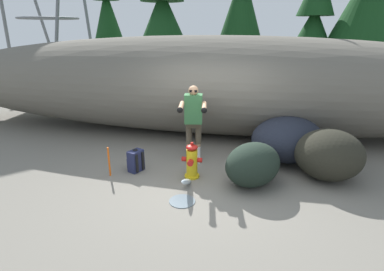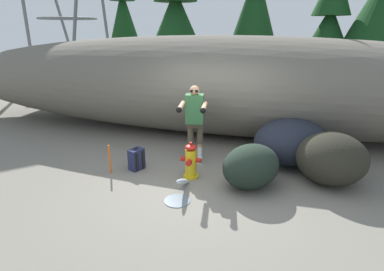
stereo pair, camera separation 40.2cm
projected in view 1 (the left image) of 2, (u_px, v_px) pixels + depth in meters
name	position (u px, v px, depth m)	size (l,w,h in m)	color
ground_plane	(199.00, 183.00, 5.80)	(56.00, 56.00, 0.04)	slate
dirt_embankment	(217.00, 85.00, 8.27)	(17.40, 3.20, 2.58)	#666056
fire_hydrant	(192.00, 161.00, 5.89)	(0.40, 0.34, 0.72)	gold
hydrant_water_jet	(186.00, 186.00, 5.38)	(0.44, 1.01, 0.48)	silver
utility_worker	(193.00, 115.00, 6.30)	(0.61, 1.01, 1.68)	beige
spare_backpack	(136.00, 161.00, 6.19)	(0.35, 0.36, 0.47)	#23284C
boulder_large	(287.00, 139.00, 6.66)	(1.68, 1.44, 0.95)	#1C202B
boulder_mid	(329.00, 155.00, 5.81)	(1.19, 1.27, 0.97)	#27261E
boulder_small	(253.00, 165.00, 5.58)	(1.10, 0.84, 0.81)	black
pine_tree_far_left	(107.00, 11.00, 14.40)	(1.86, 1.86, 6.63)	#47331E
pine_tree_left	(163.00, 13.00, 11.97)	(2.62, 2.62, 6.11)	#47331E
pine_tree_right	(314.00, 25.00, 11.38)	(2.08, 2.08, 4.94)	#47331E
survey_stake	(109.00, 162.00, 5.95)	(0.04, 0.04, 0.60)	#E55914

